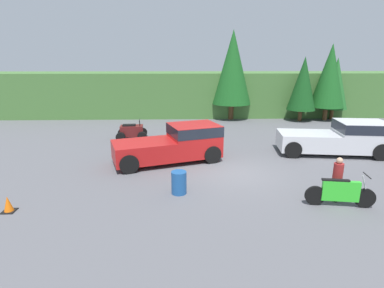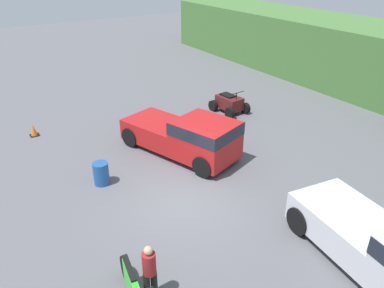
# 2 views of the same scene
# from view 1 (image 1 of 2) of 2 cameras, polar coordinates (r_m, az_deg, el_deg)

# --- Properties ---
(ground_plane) EXTENTS (80.00, 80.00, 0.00)m
(ground_plane) POSITION_cam_1_polar(r_m,az_deg,el_deg) (13.77, 8.54, -5.49)
(ground_plane) COLOR #5B5B60
(hillside_backdrop) EXTENTS (44.00, 6.00, 3.87)m
(hillside_backdrop) POSITION_cam_1_polar(r_m,az_deg,el_deg) (28.89, 3.06, 9.65)
(hillside_backdrop) COLOR #477538
(hillside_backdrop) RESTS_ON ground_plane
(tree_left) EXTENTS (3.25, 3.25, 7.39)m
(tree_left) POSITION_cam_1_polar(r_m,az_deg,el_deg) (25.97, 7.73, 14.20)
(tree_left) COLOR brown
(tree_left) RESTS_ON ground_plane
(tree_mid_left) EXTENTS (2.32, 2.32, 5.27)m
(tree_mid_left) POSITION_cam_1_polar(r_m,az_deg,el_deg) (26.59, 20.39, 10.72)
(tree_mid_left) COLOR brown
(tree_mid_left) RESTS_ON ground_plane
(tree_mid_right) EXTENTS (2.77, 2.77, 6.29)m
(tree_mid_right) POSITION_cam_1_polar(r_m,az_deg,el_deg) (27.82, 24.72, 11.70)
(tree_mid_right) COLOR brown
(tree_mid_right) RESTS_ON ground_plane
(tree_right) EXTENTS (2.28, 2.28, 5.18)m
(tree_right) POSITION_cam_1_polar(r_m,az_deg,el_deg) (28.49, 25.64, 10.34)
(tree_right) COLOR brown
(tree_right) RESTS_ON ground_plane
(pickup_truck_red) EXTENTS (5.62, 3.60, 1.82)m
(pickup_truck_red) POSITION_cam_1_polar(r_m,az_deg,el_deg) (14.98, -2.94, 0.31)
(pickup_truck_red) COLOR red
(pickup_truck_red) RESTS_ON ground_plane
(pickup_truck_second) EXTENTS (5.73, 2.79, 1.82)m
(pickup_truck_second) POSITION_cam_1_polar(r_m,az_deg,el_deg) (17.97, 26.61, 1.24)
(pickup_truck_second) COLOR silver
(pickup_truck_second) RESTS_ON ground_plane
(dirt_bike) EXTENTS (2.33, 0.66, 1.20)m
(dirt_bike) POSITION_cam_1_polar(r_m,az_deg,el_deg) (11.66, 26.41, -8.34)
(dirt_bike) COLOR black
(dirt_bike) RESTS_ON ground_plane
(quad_atv) EXTENTS (2.04, 1.51, 1.25)m
(quad_atv) POSITION_cam_1_polar(r_m,az_deg,el_deg) (19.72, -11.40, 2.34)
(quad_atv) COLOR black
(quad_atv) RESTS_ON ground_plane
(rider_person) EXTENTS (0.40, 0.40, 1.64)m
(rider_person) POSITION_cam_1_polar(r_m,az_deg,el_deg) (11.92, 25.95, -5.76)
(rider_person) COLOR black
(rider_person) RESTS_ON ground_plane
(traffic_cone) EXTENTS (0.42, 0.42, 0.55)m
(traffic_cone) POSITION_cam_1_polar(r_m,az_deg,el_deg) (11.95, -31.62, -9.81)
(traffic_cone) COLOR black
(traffic_cone) RESTS_ON ground_plane
(steel_barrel) EXTENTS (0.58, 0.58, 0.88)m
(steel_barrel) POSITION_cam_1_polar(r_m,az_deg,el_deg) (11.47, -2.50, -7.35)
(steel_barrel) COLOR #1E5193
(steel_barrel) RESTS_ON ground_plane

